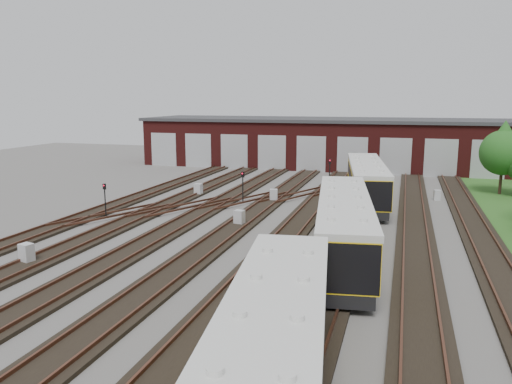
# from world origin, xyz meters

# --- Properties ---
(ground) EXTENTS (120.00, 120.00, 0.00)m
(ground) POSITION_xyz_m (0.00, 0.00, 0.00)
(ground) COLOR #4E4B48
(ground) RESTS_ON ground
(track_network) EXTENTS (30.40, 70.00, 0.33)m
(track_network) POSITION_xyz_m (-0.17, 0.59, 0.11)
(track_network) COLOR black
(track_network) RESTS_ON ground
(maintenance_shed) EXTENTS (51.00, 12.50, 6.35)m
(maintenance_shed) POSITION_xyz_m (-0.01, 39.97, 3.20)
(maintenance_shed) COLOR #4A1312
(maintenance_shed) RESTS_ON ground
(metro_train) EXTENTS (4.88, 47.67, 3.19)m
(metro_train) POSITION_xyz_m (6.00, 0.76, 1.96)
(metro_train) COLOR black
(metro_train) RESTS_ON ground
(signal_mast_0) EXTENTS (0.23, 0.22, 2.62)m
(signal_mast_0) POSITION_xyz_m (-12.47, 5.58, 1.68)
(signal_mast_0) COLOR black
(signal_mast_0) RESTS_ON ground
(signal_mast_1) EXTENTS (0.26, 0.25, 2.76)m
(signal_mast_1) POSITION_xyz_m (-4.14, 13.58, 1.79)
(signal_mast_1) COLOR black
(signal_mast_1) RESTS_ON ground
(signal_mast_2) EXTENTS (0.25, 0.23, 3.31)m
(signal_mast_2) POSITION_xyz_m (2.28, 20.50, 2.10)
(signal_mast_2) COLOR black
(signal_mast_2) RESTS_ON ground
(signal_mast_3) EXTENTS (0.24, 0.22, 2.64)m
(signal_mast_3) POSITION_xyz_m (6.85, 5.84, 1.70)
(signal_mast_3) COLOR black
(signal_mast_3) RESTS_ON ground
(relay_cabinet_0) EXTENTS (0.80, 0.71, 1.14)m
(relay_cabinet_0) POSITION_xyz_m (-10.43, -5.07, 0.57)
(relay_cabinet_0) COLOR #B8BABE
(relay_cabinet_0) RESTS_ON ground
(relay_cabinet_1) EXTENTS (0.72, 0.62, 1.12)m
(relay_cabinet_1) POSITION_xyz_m (-9.22, 15.74, 0.56)
(relay_cabinet_1) COLOR #B8BABE
(relay_cabinet_1) RESTS_ON ground
(relay_cabinet_2) EXTENTS (0.77, 0.68, 1.12)m
(relay_cabinet_2) POSITION_xyz_m (-1.99, 6.22, 0.56)
(relay_cabinet_2) COLOR #B8BABE
(relay_cabinet_2) RESTS_ON ground
(relay_cabinet_3) EXTENTS (0.76, 0.67, 1.11)m
(relay_cabinet_3) POSITION_xyz_m (-1.79, 15.08, 0.55)
(relay_cabinet_3) COLOR #B8BABE
(relay_cabinet_3) RESTS_ON ground
(relay_cabinet_4) EXTENTS (0.62, 0.55, 0.92)m
(relay_cabinet_4) POSITION_xyz_m (11.99, 19.84, 0.46)
(relay_cabinet_4) COLOR #B8BABE
(relay_cabinet_4) RESTS_ON ground
(tree_0) EXTENTS (4.21, 4.21, 6.97)m
(tree_0) POSITION_xyz_m (17.80, 24.36, 4.48)
(tree_0) COLOR #372118
(tree_0) RESTS_ON ground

